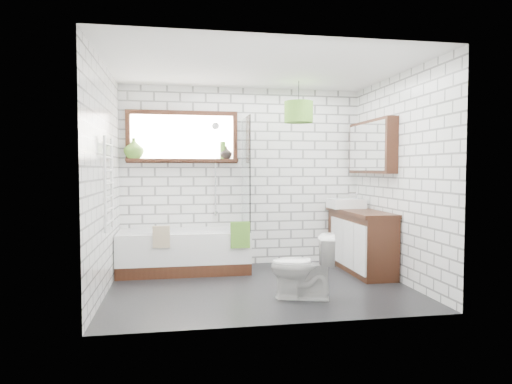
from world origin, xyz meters
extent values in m
cube|color=black|center=(0.00, 0.00, -0.01)|extent=(3.40, 2.60, 0.01)
cube|color=white|center=(0.00, 0.00, 2.50)|extent=(3.40, 2.60, 0.01)
cube|color=white|center=(0.00, 1.30, 1.25)|extent=(3.40, 0.01, 2.50)
cube|color=white|center=(0.00, -1.30, 1.25)|extent=(3.40, 0.01, 2.50)
cube|color=white|center=(-1.70, 0.00, 1.25)|extent=(0.01, 2.60, 2.50)
cube|color=white|center=(1.70, 0.00, 1.25)|extent=(0.01, 2.60, 2.50)
cube|color=black|center=(-0.85, 1.26, 1.80)|extent=(1.52, 0.16, 0.68)
cube|color=white|center=(-1.66, 0.00, 1.20)|extent=(0.06, 0.52, 1.00)
cube|color=black|center=(1.62, 0.60, 1.65)|extent=(0.16, 1.20, 0.70)
cylinder|color=silver|center=(-0.40, 1.26, 1.35)|extent=(0.02, 0.02, 1.30)
cube|color=white|center=(-0.84, 0.93, 0.27)|extent=(1.69, 0.75, 0.55)
cube|color=white|center=(-0.02, 0.93, 1.30)|extent=(0.02, 0.72, 1.50)
cube|color=#4C8227|center=(-0.15, 0.55, 0.53)|extent=(0.24, 0.07, 0.33)
cube|color=tan|center=(-1.13, 0.55, 0.53)|extent=(0.21, 0.05, 0.27)
cube|color=black|center=(1.47, 0.58, 0.40)|extent=(0.46, 1.41, 0.81)
cube|color=white|center=(1.41, 0.96, 0.88)|extent=(0.46, 0.40, 0.13)
cylinder|color=silver|center=(1.57, 0.96, 0.95)|extent=(0.04, 0.04, 0.17)
imported|color=white|center=(0.36, -0.54, 0.34)|extent=(0.56, 0.75, 0.68)
imported|color=#538729|center=(-1.50, 1.23, 1.62)|extent=(0.34, 0.34, 0.28)
imported|color=black|center=(-0.25, 1.23, 1.57)|extent=(0.22, 0.22, 0.18)
cylinder|color=#538729|center=(-0.30, 1.23, 1.60)|extent=(0.09, 0.09, 0.24)
cylinder|color=#4C8227|center=(0.64, 0.68, 2.10)|extent=(0.37, 0.37, 0.27)
camera|label=1|loc=(-0.94, -5.12, 1.36)|focal=32.00mm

